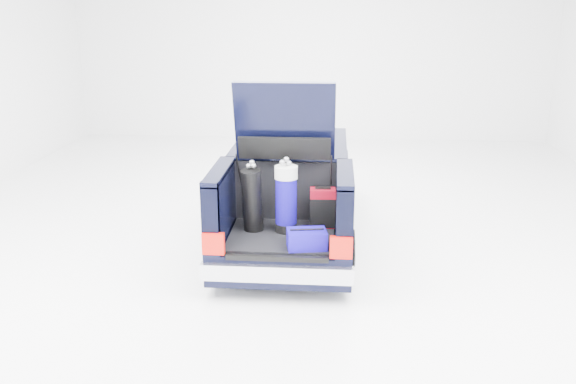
# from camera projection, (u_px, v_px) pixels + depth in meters

# --- Properties ---
(ground) EXTENTS (14.00, 14.00, 0.00)m
(ground) POSITION_uv_depth(u_px,v_px,m) (291.00, 236.00, 9.27)
(ground) COLOR white
(ground) RESTS_ON ground
(car) EXTENTS (1.87, 4.65, 2.47)m
(car) POSITION_uv_depth(u_px,v_px,m) (291.00, 191.00, 9.17)
(car) COLOR black
(car) RESTS_ON ground
(red_suitcase) EXTENTS (0.33, 0.22, 0.54)m
(red_suitcase) POSITION_uv_depth(u_px,v_px,m) (322.00, 208.00, 7.88)
(red_suitcase) COLOR maroon
(red_suitcase) RESTS_ON car
(black_golf_bag) EXTENTS (0.32, 0.38, 0.91)m
(black_golf_bag) POSITION_uv_depth(u_px,v_px,m) (252.00, 200.00, 7.68)
(black_golf_bag) COLOR black
(black_golf_bag) RESTS_ON car
(blue_golf_bag) EXTENTS (0.30, 0.30, 0.97)m
(blue_golf_bag) POSITION_uv_depth(u_px,v_px,m) (286.00, 198.00, 7.66)
(blue_golf_bag) COLOR black
(blue_golf_bag) RESTS_ON car
(blue_duffel) EXTENTS (0.50, 0.37, 0.24)m
(blue_duffel) POSITION_uv_depth(u_px,v_px,m) (307.00, 239.00, 7.22)
(blue_duffel) COLOR #110583
(blue_duffel) RESTS_ON car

